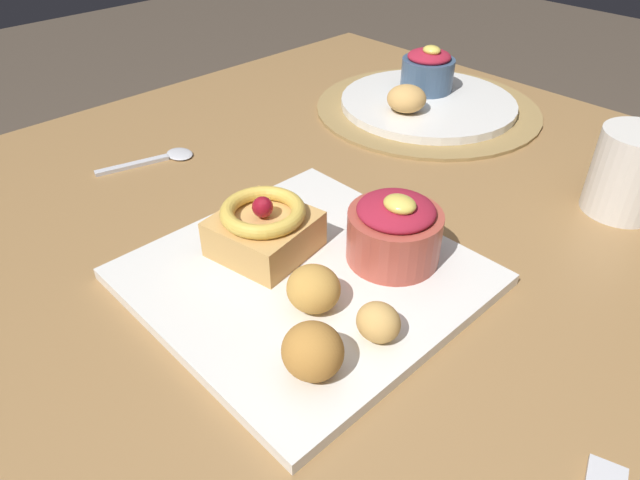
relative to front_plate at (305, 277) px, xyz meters
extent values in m
cube|color=olive|center=(0.07, 0.16, -0.03)|extent=(1.22, 0.93, 0.04)
cylinder|color=olive|center=(-0.45, -0.21, -0.39)|extent=(0.07, 0.07, 0.69)
cylinder|color=olive|center=(-0.45, 0.54, -0.39)|extent=(0.07, 0.07, 0.69)
cylinder|color=#997A47|center=(-0.17, 0.42, 0.00)|extent=(0.35, 0.35, 0.00)
cube|color=white|center=(0.00, 0.00, 0.00)|extent=(0.29, 0.29, 0.01)
cube|color=tan|center=(-0.05, 0.00, 0.03)|extent=(0.10, 0.10, 0.04)
torus|color=#E5BC4C|center=(-0.05, 0.00, 0.05)|extent=(0.10, 0.10, 0.01)
sphere|color=maroon|center=(-0.05, 0.00, 0.06)|extent=(0.02, 0.02, 0.02)
cylinder|color=#B24C3D|center=(0.04, 0.08, 0.03)|extent=(0.09, 0.09, 0.05)
ellipsoid|color=#A31E33|center=(0.04, 0.08, 0.06)|extent=(0.08, 0.08, 0.02)
ellipsoid|color=#E5CC56|center=(0.05, 0.07, 0.07)|extent=(0.03, 0.03, 0.01)
ellipsoid|color=#BC7F38|center=(0.10, -0.08, 0.03)|extent=(0.05, 0.05, 0.05)
ellipsoid|color=tan|center=(0.11, -0.01, 0.02)|extent=(0.04, 0.04, 0.03)
ellipsoid|color=gold|center=(0.04, -0.03, 0.03)|extent=(0.05, 0.05, 0.04)
cylinder|color=white|center=(-0.17, 0.42, 0.01)|extent=(0.27, 0.27, 0.01)
cylinder|color=#3D5675|center=(-0.20, 0.45, 0.04)|extent=(0.08, 0.08, 0.05)
ellipsoid|color=#A31E33|center=(-0.20, 0.45, 0.06)|extent=(0.07, 0.07, 0.02)
ellipsoid|color=#E5CC56|center=(-0.20, 0.44, 0.08)|extent=(0.03, 0.02, 0.01)
ellipsoid|color=tan|center=(-0.17, 0.36, 0.03)|extent=(0.06, 0.06, 0.04)
cube|color=silver|center=(-0.33, -0.01, 0.00)|extent=(0.03, 0.09, 0.00)
ellipsoid|color=silver|center=(-0.31, 0.06, 0.00)|extent=(0.04, 0.03, 0.00)
cylinder|color=silver|center=(0.15, 0.35, 0.04)|extent=(0.08, 0.08, 0.10)
camera|label=1|loc=(0.32, -0.28, 0.35)|focal=32.08mm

